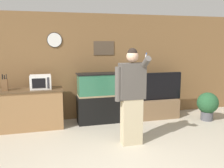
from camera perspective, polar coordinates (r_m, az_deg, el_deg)
name	(u,v)px	position (r m, az deg, el deg)	size (l,w,h in m)	color
wall_back_paneled	(87,67)	(6.24, -5.76, 3.92)	(10.00, 0.08, 2.60)	brown
counter_island	(27,109)	(5.84, -18.93, -5.49)	(1.59, 0.56, 0.90)	olive
microwave	(41,82)	(5.72, -16.01, 0.47)	(0.45, 0.37, 0.30)	white
knife_block	(5,85)	(5.74, -23.30, -0.14)	(0.12, 0.12, 0.35)	brown
aquarium_on_stand	(102,98)	(5.96, -2.24, -3.18)	(1.19, 0.42, 1.19)	black
tv_on_stand	(157,105)	(6.44, 10.36, -4.63)	(1.27, 0.40, 1.16)	brown
person_standing	(131,95)	(4.62, 4.46, -2.60)	(0.57, 0.43, 1.81)	#BCAD89
potted_plant	(208,104)	(6.59, 21.01, -4.39)	(0.52, 0.52, 0.69)	#4C4C51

